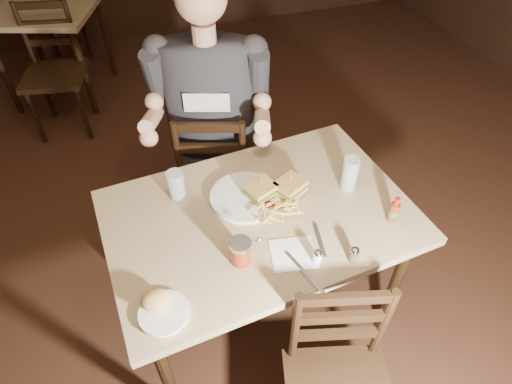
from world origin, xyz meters
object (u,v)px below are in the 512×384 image
object	(u,v)px
glass_right	(350,174)
side_plate	(164,314)
main_table	(260,226)
glass_left	(176,185)
bg_chair_far	(55,19)
bg_table	(45,17)
chair_far	(216,167)
diner	(208,89)
dinner_plate	(245,198)
syrup_dispenser	(241,252)
bg_chair_near	(54,75)
hot_sauce	(394,209)

from	to	relation	value
glass_right	side_plate	distance (m)	0.94
main_table	glass_left	xyz separation A→B (m)	(-0.30, 0.21, 0.14)
bg_chair_far	main_table	bearing A→B (deg)	126.29
bg_table	glass_left	bearing A→B (deg)	-75.72
chair_far	diner	xyz separation A→B (m)	(-0.02, -0.05, 0.54)
bg_chair_far	glass_right	distance (m)	3.42
dinner_plate	glass_left	size ratio (longest dim) A/B	2.21
bg_table	diner	world-z (taller)	diner
syrup_dispenser	bg_chair_far	bearing A→B (deg)	97.72
main_table	glass_left	world-z (taller)	glass_left
chair_far	dinner_plate	bearing A→B (deg)	107.69
bg_table	side_plate	bearing A→B (deg)	-81.15
bg_chair_near	bg_chair_far	bearing A→B (deg)	100.94
chair_far	glass_left	distance (m)	0.70
bg_table	syrup_dispenser	world-z (taller)	syrup_dispenser
diner	syrup_dispenser	bearing A→B (deg)	-78.31
main_table	chair_far	bearing A→B (deg)	91.95
syrup_dispenser	hot_sauce	bearing A→B (deg)	-5.13
syrup_dispenser	side_plate	size ratio (longest dim) A/B	0.63
main_table	bg_table	distance (m)	2.76
bg_chair_far	dinner_plate	xyz separation A→B (m)	(0.88, -3.06, 0.33)
main_table	diner	world-z (taller)	diner
glass_right	syrup_dispenser	world-z (taller)	glass_right
chair_far	bg_chair_far	bearing A→B (deg)	-51.71
glass_left	diner	bearing A→B (deg)	60.27
dinner_plate	glass_right	bearing A→B (deg)	-9.09
glass_right	dinner_plate	bearing A→B (deg)	170.91
chair_far	bg_table	bearing A→B (deg)	-46.57
chair_far	bg_chair_near	distance (m)	1.61
bg_chair_far	glass_right	xyz separation A→B (m)	(1.33, -3.13, 0.40)
bg_table	bg_chair_near	size ratio (longest dim) A/B	1.10
dinner_plate	glass_right	size ratio (longest dim) A/B	1.86
chair_far	glass_right	size ratio (longest dim) A/B	5.58
diner	side_plate	xyz separation A→B (m)	(-0.41, -1.00, -0.21)
chair_far	syrup_dispenser	distance (m)	1.00
bg_chair_far	side_plate	xyz separation A→B (m)	(0.46, -3.49, 0.33)
chair_far	glass_left	size ratio (longest dim) A/B	6.65
dinner_plate	syrup_dispenser	world-z (taller)	syrup_dispenser
main_table	chair_far	xyz separation A→B (m)	(-0.02, 0.71, -0.25)
bg_chair_far	bg_table	bearing A→B (deg)	110.20
diner	side_plate	distance (m)	1.10
bg_chair_near	side_plate	size ratio (longest dim) A/B	5.57
diner	bg_chair_near	bearing A→B (deg)	140.27
bg_table	chair_far	xyz separation A→B (m)	(0.89, -1.89, -0.24)
diner	main_table	bearing A→B (deg)	-68.07
main_table	bg_chair_far	size ratio (longest dim) A/B	1.47
side_plate	diner	bearing A→B (deg)	67.55
main_table	side_plate	bearing A→B (deg)	-143.64
glass_left	main_table	bearing A→B (deg)	-34.84
glass_left	glass_right	distance (m)	0.74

